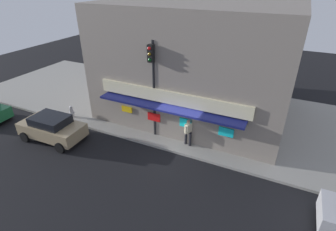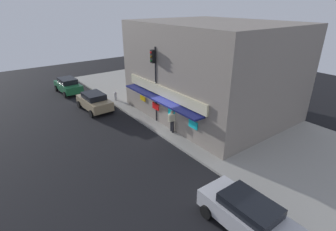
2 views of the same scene
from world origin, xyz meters
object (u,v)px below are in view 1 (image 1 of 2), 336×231
trash_can (235,138)px  pedestrian (188,131)px  fire_hydrant (72,112)px  parked_car_tan (52,127)px  traffic_light (153,79)px

trash_can → pedestrian: bearing=-153.1°
fire_hydrant → parked_car_tan: parked_car_tan is taller
pedestrian → trash_can: bearing=26.9°
fire_hydrant → trash_can: (11.10, 1.58, 0.03)m
trash_can → parked_car_tan: 11.04m
trash_can → pedestrian: pedestrian is taller
trash_can → pedestrian: size_ratio=0.53×
traffic_light → fire_hydrant: (-6.36, -0.44, -3.32)m
traffic_light → fire_hydrant: traffic_light is taller
parked_car_tan → trash_can: bearing=21.6°
trash_can → parked_car_tan: bearing=-158.4°
pedestrian → parked_car_tan: 8.32m
parked_car_tan → fire_hydrant: bearing=108.6°
traffic_light → parked_car_tan: bearing=-152.2°
trash_can → fire_hydrant: bearing=-171.9°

